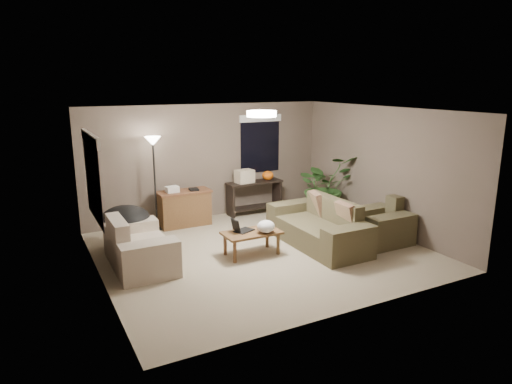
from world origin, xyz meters
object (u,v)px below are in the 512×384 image
main_sofa (319,229)px  houseplant (324,193)px  papasan_chair (126,224)px  console_table (254,195)px  floor_lamp (153,152)px  loveseat (138,249)px  armchair (379,226)px  desk (185,208)px  coffee_table (252,235)px  cat_scratching_post (360,221)px

main_sofa → houseplant: size_ratio=1.57×
papasan_chair → houseplant: 4.39m
console_table → floor_lamp: 2.59m
loveseat → armchair: 4.43m
loveseat → armchair: (4.34, -0.93, 0.00)m
desk → papasan_chair: 1.62m
desk → loveseat: bearing=-128.7°
loveseat → papasan_chair: loveseat is taller
armchair → desk: armchair is taller
console_table → houseplant: houseplant is taller
main_sofa → armchair: (1.10, -0.41, 0.00)m
floor_lamp → loveseat: bearing=-114.4°
armchair → console_table: armchair is taller
main_sofa → houseplant: bearing=51.4°
papasan_chair → main_sofa: bearing=-23.9°
coffee_table → desk: 2.21m
main_sofa → desk: size_ratio=2.00×
main_sofa → floor_lamp: 3.59m
coffee_table → floor_lamp: floor_lamp is taller
main_sofa → coffee_table: bearing=175.5°
main_sofa → floor_lamp: floor_lamp is taller
armchair → houseplant: houseplant is taller
console_table → papasan_chair: size_ratio=1.09×
main_sofa → console_table: 2.39m
desk → houseplant: 3.11m
main_sofa → cat_scratching_post: main_sofa is taller
main_sofa → papasan_chair: main_sofa is taller
armchair → cat_scratching_post: size_ratio=2.00×
houseplant → papasan_chair: bearing=-179.9°
console_table → armchair: bearing=-66.4°
loveseat → console_table: size_ratio=1.23×
loveseat → houseplant: houseplant is taller
papasan_chair → cat_scratching_post: bearing=-14.9°
loveseat → console_table: 3.64m
coffee_table → console_table: 2.59m
coffee_table → console_table: console_table is taller
desk → coffee_table: bearing=-77.2°
papasan_chair → floor_lamp: bearing=47.0°
console_table → houseplant: 1.59m
main_sofa → cat_scratching_post: 1.21m
main_sofa → floor_lamp: (-2.43, 2.29, 1.30)m
papasan_chair → loveseat: bearing=-90.1°
armchair → floor_lamp: floor_lamp is taller
coffee_table → papasan_chair: (-1.88, 1.33, 0.11)m
coffee_table → papasan_chair: papasan_chair is taller
desk → cat_scratching_post: bearing=-33.5°
houseplant → loveseat: bearing=-168.1°
main_sofa → loveseat: (-3.24, 0.51, 0.00)m
coffee_table → desk: bearing=102.8°
desk → cat_scratching_post: (3.03, -2.01, -0.16)m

